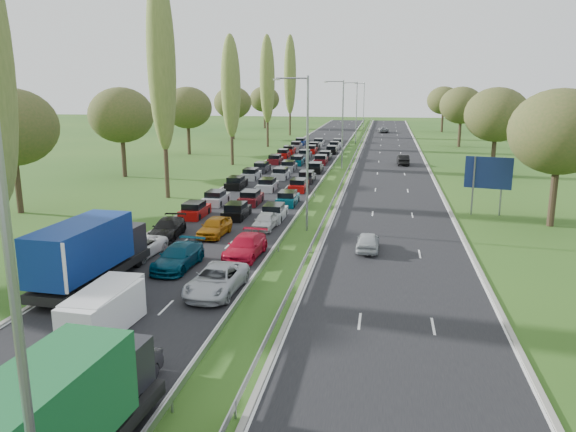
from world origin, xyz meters
The scene contains 25 objects.
ground centered at (4.50, 80.00, 0.00)m, with size 260.00×260.00×0.00m, color #204917.
near_carriageway centered at (-2.25, 82.50, 0.00)m, with size 10.50×215.00×0.04m, color black.
far_carriageway centered at (11.25, 82.50, 0.00)m, with size 10.50×215.00×0.04m, color black.
central_reservation centered at (4.50, 82.50, 0.55)m, with size 2.36×215.00×0.32m.
lamp_columns centered at (4.50, 78.00, 6.00)m, with size 0.18×140.18×12.00m.
poplar_row centered at (-11.50, 68.17, 12.39)m, with size 2.80×127.80×22.44m.
woodland_left centered at (-22.00, 62.63, 7.68)m, with size 8.00×166.00×11.10m.
woodland_right centered at (24.00, 66.67, 7.68)m, with size 8.00×153.00×11.10m.
traffic_queue_fill centered at (-2.23, 77.24, 0.44)m, with size 9.14×66.33×0.80m.
near_car_2 centered at (-5.61, 34.13, 0.68)m, with size 2.20×4.78×1.33m, color silver.
near_car_3 centered at (-5.63, 39.15, 0.73)m, with size 1.98×4.88×1.42m, color black.
near_car_7 centered at (-2.18, 32.33, 0.75)m, with size 2.06×5.06×1.47m, color #05384E.
near_car_8 centered at (-2.23, 40.21, 0.75)m, with size 1.73×4.30×1.47m, color #AC660B.
near_car_9 centered at (1.17, 17.78, 0.70)m, with size 1.44×4.13×1.36m, color black.
near_car_10 centered at (1.46, 28.56, 0.76)m, with size 2.47×5.35×1.49m, color #AFB3BA.
near_car_11 centered at (1.43, 35.26, 0.76)m, with size 2.07×5.09×1.48m, color #B70B25.
near_car_12 centered at (1.13, 42.93, 0.68)m, with size 1.57×3.90×1.33m, color silver.
far_car_0 centered at (9.45, 38.28, 0.68)m, with size 1.55×3.85×1.31m, color #A8AEB2.
far_car_1 centered at (12.99, 83.07, 0.76)m, with size 1.56×4.48×1.48m, color black.
far_car_2 centered at (9.75, 140.80, 0.72)m, with size 2.34×5.07×1.41m, color gray.
blue_lorry centered at (-5.91, 28.45, 2.02)m, with size 2.56×9.23×3.90m.
white_van_front centered at (-2.20, 22.93, 0.99)m, with size 1.88×4.80×1.93m.
white_van_rear centered at (-2.36, 23.43, 1.01)m, with size 1.92×4.89×1.97m.
info_sign centered at (-9.40, 38.18, 1.37)m, with size 1.45×0.60×2.10m.
direction_sign centered at (19.40, 51.21, 3.57)m, with size 3.91×1.06×5.20m.
Camera 1 is at (10.42, 0.23, 11.26)m, focal length 35.00 mm.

